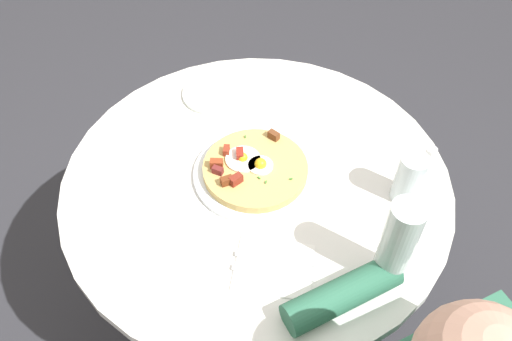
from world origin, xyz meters
TOP-DOWN VIEW (x-y plane):
  - ground_plane at (0.00, 0.00)m, footprint 6.00×6.00m
  - dining_table at (0.00, 0.00)m, footprint 0.98×0.98m
  - pizza_plate at (0.00, 0.01)m, footprint 0.31×0.31m
  - breakfast_pizza at (-0.00, 0.01)m, footprint 0.26×0.26m
  - bread_plate at (0.02, 0.34)m, footprint 0.19×0.19m
  - napkin at (-0.08, -0.25)m, footprint 0.22×0.21m
  - fork at (-0.07, -0.24)m, footprint 0.16×0.11m
  - knife at (-0.09, -0.27)m, footprint 0.16×0.11m
  - water_glass at (0.30, -0.21)m, footprint 0.07×0.07m
  - water_bottle at (0.14, -0.37)m, footprint 0.07×0.07m
  - salt_shaker at (0.41, -0.15)m, footprint 0.03×0.03m
  - pepper_shaker at (-0.01, -0.39)m, footprint 0.03×0.03m

SIDE VIEW (x-z plane):
  - ground_plane at x=0.00m, z-range 0.00..0.00m
  - dining_table at x=0.00m, z-range 0.20..0.95m
  - napkin at x=-0.08m, z-range 0.75..0.75m
  - bread_plate at x=0.02m, z-range 0.75..0.76m
  - pizza_plate at x=0.00m, z-range 0.75..0.76m
  - fork at x=-0.07m, z-range 0.75..0.76m
  - knife at x=-0.09m, z-range 0.75..0.76m
  - breakfast_pizza at x=0.00m, z-range 0.75..0.80m
  - pepper_shaker at x=-0.01m, z-range 0.75..0.81m
  - salt_shaker at x=0.41m, z-range 0.75..0.81m
  - water_glass at x=0.30m, z-range 0.75..0.89m
  - water_bottle at x=0.14m, z-range 0.75..0.98m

